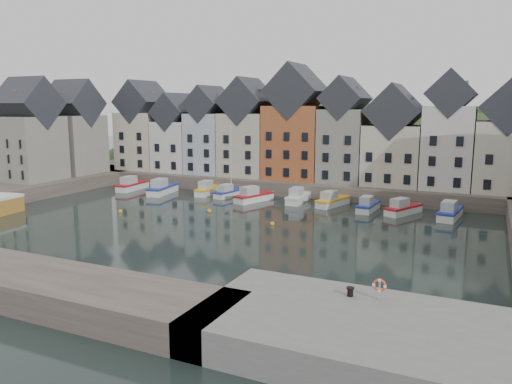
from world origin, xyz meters
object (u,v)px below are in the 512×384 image
Objects in this scene: boat_a at (132,185)px; life_ring_post at (380,286)px; mooring_bollard at (350,291)px; boat_d at (228,192)px.

life_ring_post is at bearing -40.77° from boat_a.
mooring_bollard is at bearing -174.49° from life_ring_post.
boat_a is 0.63× the size of boat_d.
boat_a is 16.92m from boat_d.
mooring_bollard is at bearing -41.93° from boat_a.
life_ring_post reaches higher than mooring_bollard.
mooring_bollard is 1.78m from life_ring_post.
mooring_bollard is at bearing -43.30° from boat_d.
life_ring_post is at bearing -41.52° from boat_d.
mooring_bollard reaches higher than boat_a.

